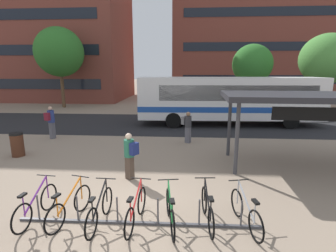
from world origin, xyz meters
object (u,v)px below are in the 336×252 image
(parked_bicycle_black_2, at_px, (100,210))
(transit_shelter, at_px, (317,99))
(street_tree_0, at_px, (327,59))
(commuter_navy_pack_2, at_px, (130,153))
(city_bus, at_px, (228,99))
(parked_bicycle_purple_0, at_px, (36,206))
(parked_bicycle_silver_6, at_px, (246,212))
(commuter_maroon_pack_1, at_px, (51,120))
(street_tree_1, at_px, (252,64))
(trash_bin, at_px, (17,144))
(parked_bicycle_orange_1, at_px, (70,207))
(parked_bicycle_black_5, at_px, (207,209))
(parked_bicycle_red_3, at_px, (136,210))
(commuter_grey_pack_0, at_px, (188,125))
(street_tree_2, at_px, (59,52))
(parked_bicycle_green_4, at_px, (170,212))

(parked_bicycle_black_2, distance_m, transit_shelter, 8.33)
(street_tree_0, bearing_deg, commuter_navy_pack_2, -132.45)
(parked_bicycle_black_2, bearing_deg, city_bus, -19.47)
(parked_bicycle_purple_0, relative_size, commuter_navy_pack_2, 1.07)
(transit_shelter, xyz_separation_m, commuter_navy_pack_2, (-6.64, -1.58, -1.70))
(parked_bicycle_silver_6, bearing_deg, commuter_maroon_pack_1, 37.01)
(parked_bicycle_purple_0, height_order, parked_bicycle_silver_6, same)
(parked_bicycle_black_2, distance_m, street_tree_1, 21.15)
(city_bus, height_order, trash_bin, city_bus)
(parked_bicycle_orange_1, bearing_deg, parked_bicycle_black_5, -74.96)
(parked_bicycle_red_3, distance_m, parked_bicycle_black_5, 1.71)
(parked_bicycle_silver_6, distance_m, trash_bin, 9.82)
(commuter_grey_pack_0, distance_m, street_tree_1, 13.63)
(parked_bicycle_red_3, relative_size, street_tree_2, 0.22)
(street_tree_2, bearing_deg, street_tree_0, -4.36)
(commuter_grey_pack_0, bearing_deg, parked_bicycle_green_4, -56.22)
(commuter_grey_pack_0, distance_m, commuter_navy_pack_2, 5.07)
(street_tree_0, bearing_deg, parked_bicycle_black_5, -122.88)
(transit_shelter, height_order, street_tree_2, street_tree_2)
(trash_bin, bearing_deg, street_tree_2, 108.83)
(parked_bicycle_purple_0, height_order, commuter_maroon_pack_1, commuter_maroon_pack_1)
(parked_bicycle_orange_1, xyz_separation_m, street_tree_1, (8.86, 19.07, 3.80))
(city_bus, height_order, street_tree_0, street_tree_0)
(parked_bicycle_green_4, distance_m, transit_shelter, 6.99)
(parked_bicycle_black_5, bearing_deg, parked_bicycle_green_4, 95.72)
(parked_bicycle_purple_0, height_order, street_tree_0, street_tree_0)
(city_bus, relative_size, commuter_navy_pack_2, 7.50)
(parked_bicycle_green_4, distance_m, street_tree_0, 21.71)
(parked_bicycle_green_4, xyz_separation_m, commuter_grey_pack_0, (0.44, 7.30, 0.54))
(street_tree_2, bearing_deg, parked_bicycle_silver_6, -54.58)
(parked_bicycle_purple_0, xyz_separation_m, street_tree_2, (-8.60, 19.32, 4.97))
(parked_bicycle_black_2, relative_size, trash_bin, 1.67)
(trash_bin, bearing_deg, parked_bicycle_black_5, -30.06)
(commuter_maroon_pack_1, bearing_deg, commuter_navy_pack_2, -115.50)
(trash_bin, distance_m, street_tree_1, 19.98)
(parked_bicycle_black_2, height_order, parked_bicycle_green_4, same)
(street_tree_2, bearing_deg, parked_bicycle_black_5, -56.29)
(parked_bicycle_orange_1, bearing_deg, commuter_grey_pack_0, -8.69)
(parked_bicycle_purple_0, distance_m, street_tree_0, 23.69)
(parked_bicycle_black_5, bearing_deg, street_tree_0, -37.56)
(city_bus, xyz_separation_m, parked_bicycle_black_5, (-2.28, -11.79, -1.39))
(parked_bicycle_red_3, relative_size, commuter_grey_pack_0, 1.07)
(city_bus, distance_m, commuter_grey_pack_0, 5.46)
(parked_bicycle_purple_0, relative_size, parked_bicycle_black_2, 1.00)
(parked_bicycle_green_4, distance_m, street_tree_2, 23.27)
(street_tree_2, bearing_deg, commuter_navy_pack_2, -58.14)
(city_bus, relative_size, parked_bicycle_green_4, 7.09)
(street_tree_2, bearing_deg, commuter_maroon_pack_1, -66.96)
(parked_bicycle_black_5, relative_size, commuter_maroon_pack_1, 0.97)
(parked_bicycle_purple_0, height_order, commuter_grey_pack_0, commuter_grey_pack_0)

